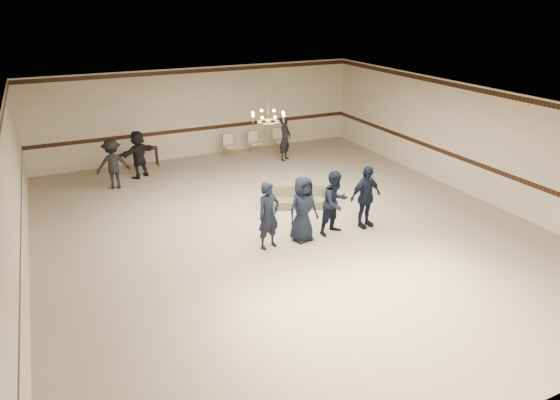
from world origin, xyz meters
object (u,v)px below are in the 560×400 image
Objects in this scene: banquet_chair_left at (230,146)px; console_table at (146,157)px; adult_mid at (139,154)px; banquet_chair_right at (279,140)px; boy_b at (303,209)px; settee at (298,196)px; adult_right at (285,139)px; banquet_chair_mid at (255,143)px; adult_left at (113,164)px; chandelier at (268,109)px; boy_c at (335,203)px; boy_a at (269,216)px; boy_d at (366,197)px.

console_table is (-3.00, 0.20, -0.09)m from banquet_chair_left.
banquet_chair_right is at bearing 159.19° from adult_mid.
boy_b reaches higher than settee.
settee is 2.29× the size of banquet_chair_right.
adult_right is 1.83× the size of banquet_chair_mid.
adult_left is 1.83× the size of banquet_chair_left.
chandelier reaches higher than settee.
boy_c is 1.05× the size of adult_right.
console_table is (-3.17, 5.33, 0.05)m from settee.
banquet_chair_left is at bearing 63.86° from boy_a.
boy_a is 1.00× the size of boy_d.
adult_left is at bearing -167.00° from banquet_chair_right.
banquet_chair_mid and banquet_chair_right have the same top height.
banquet_chair_left is at bearing -159.38° from adult_left.
adult_right is at bearing -104.66° from banquet_chair_right.
adult_right is at bearing -40.07° from banquet_chair_left.
boy_d is 7.78m from adult_left.
boy_b is at bearing -87.93° from chandelier.
adult_left is (-3.58, 5.62, -0.04)m from boy_b.
boy_c is 2.02× the size of console_table.
boy_d is 7.16m from banquet_chair_right.
console_table is (-2.28, 7.29, -0.48)m from boy_b.
settee is at bearing -109.75° from banquet_chair_right.
adult_left is at bearing -123.01° from console_table.
settee is (0.96, 0.12, -2.59)m from chandelier.
banquet_chair_left is 1.00× the size of banquet_chair_right.
boy_a reaches higher than adult_right.
adult_left is 1.83× the size of banquet_chair_mid.
adult_right is 1.93× the size of console_table.
adult_mid reaches higher than console_table.
boy_a and boy_d have the same top height.
settee is at bearing 100.41° from adult_mid.
boy_d reaches higher than adult_mid.
adult_mid is at bearing 136.68° from adult_right.
adult_left is 5.51m from banquet_chair_mid.
boy_c is 7.14m from banquet_chair_mid.
banquet_chair_left is (-0.18, 7.09, -0.39)m from boy_c.
boy_d is at bearing -13.24° from boy_a.
banquet_chair_mid is (1.00, 0.00, 0.00)m from banquet_chair_left.
boy_c is (0.97, -1.83, -2.06)m from chandelier.
console_table is at bearing 87.46° from boy_a.
banquet_chair_mid is (1.79, 5.25, -2.45)m from chandelier.
chandelier is at bearing -118.09° from banquet_chair_right.
adult_mid and adult_right have the same top height.
banquet_chair_right is (2.79, 5.25, -2.45)m from chandelier.
boy_b is at bearing -111.14° from banquet_chair_right.
chandelier is at bearing 52.32° from boy_a.
boy_a is at bearing 171.88° from boy_b.
adult_mid is at bearing 151.66° from settee.
boy_a is 6.56m from adult_mid.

